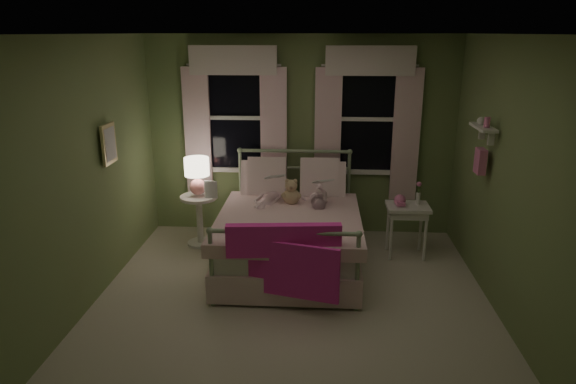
# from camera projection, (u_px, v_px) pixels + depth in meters

# --- Properties ---
(room_shell) EXTENTS (4.20, 4.20, 4.20)m
(room_shell) POSITION_uv_depth(u_px,v_px,m) (292.00, 182.00, 4.72)
(room_shell) COLOR beige
(room_shell) RESTS_ON ground
(bed) EXTENTS (1.58, 2.04, 1.18)m
(bed) POSITION_uv_depth(u_px,v_px,m) (290.00, 234.00, 5.93)
(bed) COLOR white
(bed) RESTS_ON ground
(pink_throw) EXTENTS (1.10, 0.33, 0.71)m
(pink_throw) POSITION_uv_depth(u_px,v_px,m) (283.00, 252.00, 4.89)
(pink_throw) COLOR #E62DA1
(pink_throw) RESTS_ON bed
(child_left) EXTENTS (0.34, 0.26, 0.83)m
(child_left) POSITION_uv_depth(u_px,v_px,m) (269.00, 174.00, 6.17)
(child_left) COLOR #F7D1DD
(child_left) RESTS_ON bed
(child_right) EXTENTS (0.40, 0.32, 0.76)m
(child_right) POSITION_uv_depth(u_px,v_px,m) (315.00, 177.00, 6.15)
(child_right) COLOR #F7D1DD
(child_right) RESTS_ON bed
(book_left) EXTENTS (0.23, 0.18, 0.26)m
(book_left) POSITION_uv_depth(u_px,v_px,m) (267.00, 181.00, 5.94)
(book_left) COLOR beige
(book_left) RESTS_ON child_left
(book_right) EXTENTS (0.22, 0.16, 0.26)m
(book_right) POSITION_uv_depth(u_px,v_px,m) (315.00, 186.00, 5.92)
(book_right) COLOR beige
(book_right) RESTS_ON child_right
(teddy_bear) EXTENTS (0.24, 0.20, 0.32)m
(teddy_bear) POSITION_uv_depth(u_px,v_px,m) (291.00, 193.00, 6.06)
(teddy_bear) COLOR tan
(teddy_bear) RESTS_ON bed
(nightstand_left) EXTENTS (0.46, 0.46, 0.65)m
(nightstand_left) POSITION_uv_depth(u_px,v_px,m) (199.00, 213.00, 6.50)
(nightstand_left) COLOR white
(nightstand_left) RESTS_ON ground
(table_lamp) EXTENTS (0.31, 0.31, 0.47)m
(table_lamp) POSITION_uv_depth(u_px,v_px,m) (197.00, 172.00, 6.34)
(table_lamp) COLOR pink
(table_lamp) RESTS_ON nightstand_left
(book_nightstand) EXTENTS (0.18, 0.24, 0.02)m
(book_nightstand) POSITION_uv_depth(u_px,v_px,m) (205.00, 197.00, 6.35)
(book_nightstand) COLOR beige
(book_nightstand) RESTS_ON nightstand_left
(nightstand_right) EXTENTS (0.50, 0.40, 0.64)m
(nightstand_right) POSITION_uv_depth(u_px,v_px,m) (407.00, 213.00, 6.12)
(nightstand_right) COLOR white
(nightstand_right) RESTS_ON ground
(pink_toy) EXTENTS (0.14, 0.18, 0.14)m
(pink_toy) POSITION_uv_depth(u_px,v_px,m) (400.00, 201.00, 6.07)
(pink_toy) COLOR pink
(pink_toy) RESTS_ON nightstand_right
(bud_vase) EXTENTS (0.06, 0.06, 0.28)m
(bud_vase) POSITION_uv_depth(u_px,v_px,m) (418.00, 193.00, 6.09)
(bud_vase) COLOR white
(bud_vase) RESTS_ON nightstand_right
(window_left) EXTENTS (1.34, 0.13, 1.96)m
(window_left) POSITION_uv_depth(u_px,v_px,m) (235.00, 113.00, 6.61)
(window_left) COLOR black
(window_left) RESTS_ON room_shell
(window_right) EXTENTS (1.34, 0.13, 1.96)m
(window_right) POSITION_uv_depth(u_px,v_px,m) (368.00, 114.00, 6.51)
(window_right) COLOR black
(window_right) RESTS_ON room_shell
(wall_shelf) EXTENTS (0.15, 0.50, 0.60)m
(wall_shelf) POSITION_uv_depth(u_px,v_px,m) (482.00, 145.00, 5.21)
(wall_shelf) COLOR white
(wall_shelf) RESTS_ON room_shell
(framed_picture) EXTENTS (0.03, 0.32, 0.42)m
(framed_picture) POSITION_uv_depth(u_px,v_px,m) (109.00, 144.00, 5.35)
(framed_picture) COLOR beige
(framed_picture) RESTS_ON room_shell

